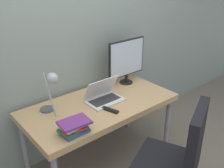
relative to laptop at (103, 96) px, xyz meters
The scene contains 9 objects.
wall_back 0.69m from the laptop, 97.60° to the left, with size 8.00×0.05×2.60m.
desk 0.12m from the laptop, 163.39° to the right, with size 1.48×0.74×0.71m.
laptop is the anchor object (origin of this frame).
monitor 0.55m from the laptop, 21.00° to the left, with size 0.48×0.15×0.49m.
desk_lamp 0.56m from the laptop, behind, with size 0.13×0.28×0.42m.
office_chair 0.90m from the laptop, 87.15° to the right, with size 0.64×0.65×1.02m.
book_stack 0.58m from the laptop, 151.82° to the right, with size 0.25×0.19×0.11m.
tv_remote 0.21m from the laptop, 110.99° to the right, with size 0.09×0.17×0.02m.
game_controller 0.54m from the laptop, 150.05° to the right, with size 0.15×0.10×0.04m.
Camera 1 is at (-1.33, -1.41, 1.93)m, focal length 42.00 mm.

